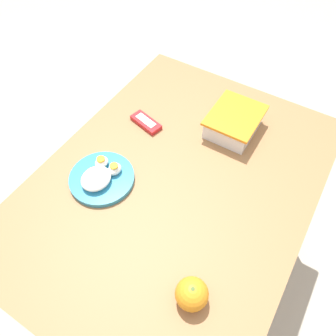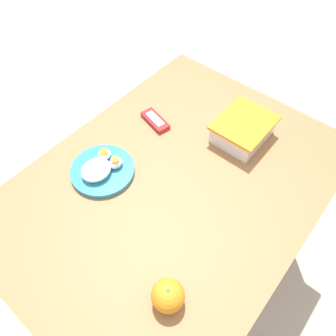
{
  "view_description": "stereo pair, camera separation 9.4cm",
  "coord_description": "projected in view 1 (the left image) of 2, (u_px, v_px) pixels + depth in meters",
  "views": [
    {
      "loc": [
        0.53,
        0.3,
        1.67
      ],
      "look_at": [
        -0.02,
        -0.04,
        0.81
      ],
      "focal_mm": 35.0,
      "sensor_mm": 36.0,
      "label": 1
    },
    {
      "loc": [
        0.48,
        0.37,
        1.67
      ],
      "look_at": [
        -0.02,
        -0.04,
        0.81
      ],
      "focal_mm": 35.0,
      "sensor_mm": 36.0,
      "label": 2
    }
  ],
  "objects": [
    {
      "name": "candy_bar",
      "position": [
        146.0,
        122.0,
        1.23
      ],
      "size": [
        0.08,
        0.13,
        0.02
      ],
      "color": "red",
      "rests_on": "table"
    },
    {
      "name": "table",
      "position": [
        175.0,
        202.0,
        1.18
      ],
      "size": [
        1.15,
        0.85,
        0.78
      ],
      "color": "#996B42",
      "rests_on": "ground_plane"
    },
    {
      "name": "food_container",
      "position": [
        234.0,
        123.0,
        1.19
      ],
      "size": [
        0.21,
        0.17,
        0.08
      ],
      "color": "white",
      "rests_on": "table"
    },
    {
      "name": "ground_plane",
      "position": [
        173.0,
        266.0,
        1.7
      ],
      "size": [
        10.0,
        10.0,
        0.0
      ],
      "primitive_type": "plane",
      "color": "#B2A899"
    },
    {
      "name": "orange_fruit",
      "position": [
        192.0,
        294.0,
        0.82
      ],
      "size": [
        0.09,
        0.09,
        0.09
      ],
      "color": "orange",
      "rests_on": "table"
    },
    {
      "name": "rice_plate",
      "position": [
        101.0,
        177.0,
        1.06
      ],
      "size": [
        0.21,
        0.21,
        0.05
      ],
      "color": "teal",
      "rests_on": "table"
    }
  ]
}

